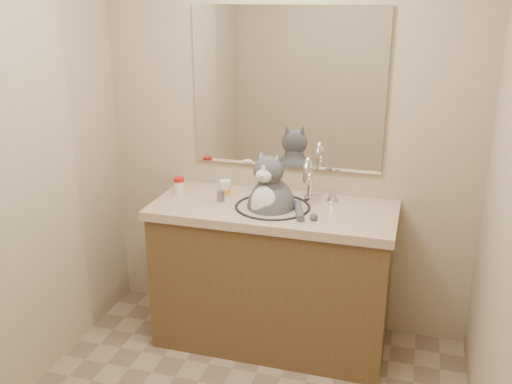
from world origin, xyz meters
The scene contains 8 objects.
room centered at (0.00, 0.00, 1.20)m, with size 2.22×2.52×2.42m.
vanity centered at (0.00, 0.96, 0.44)m, with size 1.34×0.59×1.12m.
mirror centered at (0.00, 1.24, 1.45)m, with size 1.10×0.02×0.90m, color white.
shower_curtain centered at (-1.05, 0.10, 1.03)m, with size 0.02×1.30×1.93m.
cat centered at (-0.01, 0.94, 0.86)m, with size 0.38×0.35×0.54m.
pill_bottle_redcap centered at (-0.57, 0.99, 0.90)m, with size 0.08×0.08×0.10m.
pill_bottle_orange centered at (-0.30, 1.01, 0.90)m, with size 0.08×0.08×0.11m.
grey_canister centered at (-0.31, 0.95, 0.88)m, with size 0.05×0.05×0.06m.
Camera 1 is at (0.73, -1.88, 1.95)m, focal length 40.00 mm.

